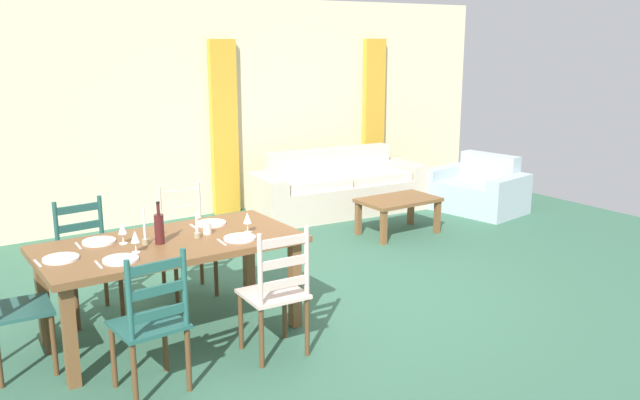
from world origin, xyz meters
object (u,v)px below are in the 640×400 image
Objects in this scene: couch at (337,190)px; coffee_table at (398,204)px; wine_glass_far_left at (122,229)px; wine_glass_near_right at (247,219)px; dining_chair_head_west at (10,306)px; dining_chair_near_left at (152,323)px; dining_chair_near_right at (276,292)px; dining_chair_far_left at (87,260)px; wine_glass_near_left at (135,238)px; coffee_cup_primary at (207,228)px; armchair_upholstered at (479,191)px; dining_table at (171,252)px; dining_chair_far_right at (186,241)px; wine_bottle at (159,228)px.

couch is 1.22m from coffee_table.
coffee_table is at bearing 16.37° from wine_glass_far_left.
wine_glass_near_right is 2.96m from coffee_table.
dining_chair_head_west is at bearing 174.50° from wine_glass_near_right.
dining_chair_near_right is at bearing 1.16° from dining_chair_near_left.
dining_chair_near_right reaches higher than wine_glass_far_left.
dining_chair_near_right and dining_chair_far_left have the same top height.
wine_glass_near_left is 0.63m from coffee_cup_primary.
wine_glass_near_left is 5.38m from armchair_upholstered.
dining_table is 0.63m from wine_glass_near_right.
dining_chair_near_left is at bearing -98.11° from wine_glass_far_left.
wine_glass_near_left is at bearing -88.74° from wine_glass_far_left.
dining_chair_far_right is at bearing -172.33° from coffee_table.
dining_chair_near_left is 1.04m from dining_chair_head_west.
wine_glass_near_left is at bearing -179.43° from wine_glass_near_right.
coffee_cup_primary is (0.31, 0.01, 0.13)m from dining_table.
dining_chair_near_right is at bearing -131.22° from couch.
dining_chair_near_left is at bearing -134.15° from coffee_cup_primary.
dining_chair_far_left is 10.67× the size of coffee_cup_primary.
wine_glass_near_left and wine_glass_near_right have the same top height.
wine_glass_near_right is (0.58, -0.13, 0.20)m from dining_table.
dining_chair_near_right is at bearing -47.16° from wine_glass_far_left.
dining_chair_head_west is at bearing -166.92° from armchair_upholstered.
wine_bottle is 0.24m from wine_glass_near_left.
armchair_upholstered reaches higher than coffee_table.
wine_bottle reaches higher than armchair_upholstered.
dining_chair_near_left is at bearing -115.74° from wine_bottle.
wine_glass_near_right is at bearing -5.50° from dining_chair_head_west.
dining_chair_far_left is at bearing 120.22° from dining_table.
couch is at bearing 90.25° from coffee_table.
dining_chair_far_left is 0.75× the size of armchair_upholstered.
armchair_upholstered is at bearing 7.43° from dining_chair_far_left.
dining_chair_near_right is 1.72m from dining_chair_far_left.
dining_chair_far_left is at bearing 98.10° from wine_glass_near_left.
dining_chair_head_west reaches higher than couch.
wine_glass_far_left is (-0.75, -0.66, 0.38)m from dining_chair_far_right.
wine_glass_near_right is 0.93m from wine_glass_far_left.
dining_chair_head_west reaches higher than armchair_upholstered.
dining_chair_near_left is 1.77m from dining_chair_far_right.
dining_chair_far_left reaches higher than dining_table.
dining_table is 0.81× the size of couch.
couch is (3.28, 2.40, -0.58)m from wine_bottle.
dining_chair_near_right reaches higher than coffee_table.
dining_table is 2.11× the size of coffee_table.
wine_glass_near_left is at bearing -144.43° from couch.
coffee_cup_primary is at bearing -44.44° from dining_chair_far_left.
dining_chair_near_left is at bearing -120.07° from dining_table.
dining_chair_near_left is at bearing -148.50° from wine_glass_near_right.
dining_chair_near_right is 0.41× the size of couch.
dining_chair_far_right is at bearing 41.21° from wine_glass_far_left.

